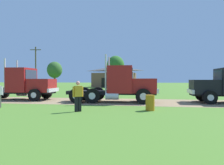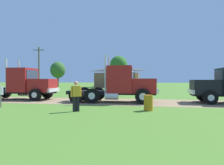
# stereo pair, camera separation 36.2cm
# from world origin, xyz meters

# --- Properties ---
(ground_plane) EXTENTS (200.00, 200.00, 0.00)m
(ground_plane) POSITION_xyz_m (0.00, 0.00, 0.00)
(ground_plane) COLOR #4B7829
(dirt_track) EXTENTS (120.00, 5.06, 0.01)m
(dirt_track) POSITION_xyz_m (0.00, 0.00, 0.00)
(dirt_track) COLOR #907655
(dirt_track) RESTS_ON ground_plane
(truck_foreground_white) EXTENTS (7.28, 2.80, 3.76)m
(truck_foreground_white) POSITION_xyz_m (0.38, -0.30, 1.38)
(truck_foreground_white) COLOR black
(truck_foreground_white) RESTS_ON ground_plane
(truck_near_right) EXTENTS (7.90, 2.91, 3.65)m
(truck_near_right) POSITION_xyz_m (-8.65, 0.31, 1.33)
(truck_near_right) COLOR black
(truck_near_right) RESTS_ON ground_plane
(visitor_standing_near) EXTENTS (0.52, 0.47, 1.73)m
(visitor_standing_near) POSITION_xyz_m (-1.63, -5.36, 0.94)
(visitor_standing_near) COLOR gold
(visitor_standing_near) RESTS_ON ground_plane
(steel_barrel) EXTENTS (0.52, 0.52, 0.92)m
(steel_barrel) POSITION_xyz_m (2.43, -4.36, 0.46)
(steel_barrel) COLOR #B27214
(steel_barrel) RESTS_ON ground_plane
(shed_building) EXTENTS (10.74, 6.37, 4.92)m
(shed_building) POSITION_xyz_m (-4.57, 30.13, 2.37)
(shed_building) COLOR brown
(shed_building) RESTS_ON ground_plane
(utility_pole_near) EXTENTS (2.20, 0.47, 8.48)m
(utility_pole_near) POSITION_xyz_m (-19.49, 21.26, 4.50)
(utility_pole_near) COLOR #4D422B
(utility_pole_near) RESTS_ON ground_plane
(tree_left) EXTENTS (3.72, 3.72, 6.28)m
(tree_left) POSITION_xyz_m (-19.62, 30.31, 4.21)
(tree_left) COLOR #513823
(tree_left) RESTS_ON ground_plane
(tree_mid) EXTENTS (5.23, 5.23, 8.91)m
(tree_mid) POSITION_xyz_m (-5.87, 42.07, 6.01)
(tree_mid) COLOR #513823
(tree_mid) RESTS_ON ground_plane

